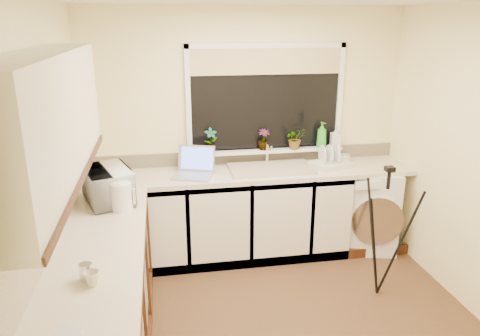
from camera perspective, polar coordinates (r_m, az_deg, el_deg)
name	(u,v)px	position (r m, az deg, el deg)	size (l,w,h in m)	color
floor	(280,325)	(3.85, 5.04, -18.94)	(3.20, 3.20, 0.00)	brown
wall_back	(246,132)	(4.67, 0.71, 4.55)	(3.20, 3.20, 0.00)	#FDECA9
wall_front	(384,301)	(2.00, 17.52, -15.50)	(3.20, 3.20, 0.00)	#FDECA9
wall_left	(48,194)	(3.24, -22.84, -2.98)	(3.00, 3.00, 0.00)	#FDECA9
base_cabinet_back	(219,217)	(4.59, -2.63, -6.17)	(2.55, 0.60, 0.86)	silver
base_cabinet_left	(102,320)	(3.29, -16.87, -17.72)	(0.54, 2.40, 0.86)	silver
worktop_back	(251,173)	(4.48, 1.41, -0.62)	(3.20, 0.60, 0.04)	beige
worktop_left	(95,259)	(3.05, -17.63, -10.79)	(0.60, 2.40, 0.04)	beige
upper_cabinet	(47,120)	(2.63, -22.93, 5.49)	(0.28, 1.90, 0.70)	silver
splashback_left	(41,227)	(3.00, -23.55, -6.76)	(0.02, 2.40, 0.45)	beige
splashback_back	(246,156)	(4.72, 0.73, 1.51)	(3.20, 0.02, 0.14)	beige
window_glass	(266,100)	(4.63, 3.22, 8.52)	(1.50, 0.02, 1.00)	black
window_blind	(267,61)	(4.56, 3.38, 13.12)	(1.50, 0.02, 0.25)	tan
windowsill	(266,151)	(4.69, 3.26, 2.19)	(1.60, 0.14, 0.03)	white
sink	(271,169)	(4.51, 3.90, -0.08)	(0.82, 0.46, 0.03)	tan
faucet	(267,153)	(4.65, 3.40, 1.85)	(0.03, 0.03, 0.24)	silver
washing_machine	(364,207)	(4.99, 15.21, -4.75)	(0.61, 0.59, 0.87)	silver
laptop	(194,168)	(4.37, -5.71, 0.04)	(0.45, 0.43, 0.26)	#9C9DA4
kettle	(121,197)	(3.65, -14.57, -3.51)	(0.16, 0.16, 0.21)	white
dish_rack	(330,164)	(4.68, 11.21, 0.45)	(0.37, 0.27, 0.05)	beige
tripod	(383,233)	(4.10, 17.41, -7.70)	(0.58, 0.58, 1.18)	black
steel_jar	(86,272)	(2.78, -18.66, -12.18)	(0.07, 0.07, 0.10)	silver
microwave	(108,185)	(3.84, -16.08, -2.07)	(0.50, 0.34, 0.28)	silver
plant_a	(211,140)	(4.56, -3.63, 3.50)	(0.13, 0.09, 0.24)	#999999
plant_c	(264,140)	(4.64, 2.97, 3.57)	(0.12, 0.12, 0.21)	#999999
plant_d	(295,138)	(4.70, 6.90, 3.68)	(0.20, 0.17, 0.22)	#999999
soap_bottle_green	(322,135)	(4.79, 10.16, 4.09)	(0.10, 0.10, 0.27)	green
soap_bottle_clear	(336,137)	(4.85, 11.84, 3.84)	(0.10, 0.10, 0.21)	#999999
cup_back	(344,159)	(4.85, 12.87, 1.16)	(0.11, 0.11, 0.09)	silver
cup_left	(92,278)	(2.73, -17.98, -12.97)	(0.09, 0.09, 0.08)	beige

